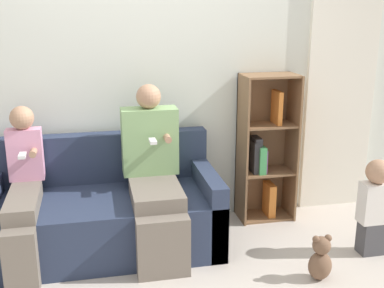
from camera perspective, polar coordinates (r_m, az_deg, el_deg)
ground_plane at (r=3.54m, az=-3.70°, el=-15.33°), size 14.00×14.00×0.00m
back_wall at (r=4.04m, az=-6.09°, el=7.94°), size 10.00×0.06×2.55m
curtain_panel at (r=4.58m, az=17.10°, el=5.22°), size 0.65×0.04×2.07m
couch at (r=3.85m, az=-10.42°, el=-8.15°), size 1.76×0.86×0.84m
adult_seated at (r=3.66m, az=-4.55°, el=-3.05°), size 0.44×0.81×1.26m
child_seated at (r=3.66m, az=-19.39°, el=-5.28°), size 0.26×0.84×1.13m
toddler_standing at (r=3.90m, az=20.82°, el=-6.66°), size 0.22×0.18×0.76m
bookshelf at (r=4.27m, az=8.56°, el=-0.87°), size 0.48×0.31×1.29m
teddy_bear at (r=3.53m, az=14.98°, el=-13.01°), size 0.17×0.14×0.34m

